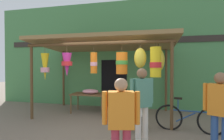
# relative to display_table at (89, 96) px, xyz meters

# --- Properties ---
(ground_plane) EXTENTS (30.00, 30.00, 0.00)m
(ground_plane) POSITION_rel_display_table_xyz_m (0.86, -1.12, -0.63)
(ground_plane) COLOR #756656
(shop_facade) EXTENTS (11.38, 0.29, 4.48)m
(shop_facade) POSITION_rel_display_table_xyz_m (0.86, 1.22, 1.60)
(shop_facade) COLOR #47844C
(shop_facade) RESTS_ON ground_plane
(market_stall_canopy) EXTENTS (4.86, 2.60, 2.69)m
(market_stall_canopy) POSITION_rel_display_table_xyz_m (0.74, -0.36, 1.69)
(market_stall_canopy) COLOR brown
(market_stall_canopy) RESTS_ON ground_plane
(display_table) EXTENTS (1.28, 0.72, 0.71)m
(display_table) POSITION_rel_display_table_xyz_m (0.00, 0.00, 0.00)
(display_table) COLOR brown
(display_table) RESTS_ON ground_plane
(flower_heap_on_table) EXTENTS (0.62, 0.43, 0.17)m
(flower_heap_on_table) POSITION_rel_display_table_xyz_m (0.06, -0.00, 0.16)
(flower_heap_on_table) COLOR pink
(flower_heap_on_table) RESTS_ON display_table
(folding_chair) EXTENTS (0.55, 0.55, 0.84)m
(folding_chair) POSITION_rel_display_table_xyz_m (1.88, -1.46, -0.13)
(folding_chair) COLOR beige
(folding_chair) RESTS_ON ground_plane
(wicker_basket_by_table) EXTENTS (0.43, 0.43, 0.28)m
(wicker_basket_by_table) POSITION_rel_display_table_xyz_m (1.08, -0.61, -0.50)
(wicker_basket_by_table) COLOR brown
(wicker_basket_by_table) RESTS_ON ground_plane
(wicker_basket_spare) EXTENTS (0.39, 0.39, 0.23)m
(wicker_basket_spare) POSITION_rel_display_table_xyz_m (1.16, 0.14, -0.52)
(wicker_basket_spare) COLOR brown
(wicker_basket_spare) RESTS_ON ground_plane
(parked_bicycle) EXTENTS (1.74, 0.44, 0.92)m
(parked_bicycle) POSITION_rel_display_table_xyz_m (3.26, -1.25, -0.29)
(parked_bicycle) COLOR black
(parked_bicycle) RESTS_ON ground_plane
(vendor_in_orange) EXTENTS (0.54, 0.38, 1.61)m
(vendor_in_orange) POSITION_rel_display_table_xyz_m (3.56, -2.49, 0.31)
(vendor_in_orange) COLOR #2D5193
(vendor_in_orange) RESTS_ON ground_plane
(customer_foreground) EXTENTS (0.49, 0.42, 1.68)m
(customer_foreground) POSITION_rel_display_table_xyz_m (2.08, -2.25, 0.36)
(customer_foreground) COLOR silver
(customer_foreground) RESTS_ON ground_plane
(shopper_by_bananas) EXTENTS (0.58, 0.30, 1.54)m
(shopper_by_bananas) POSITION_rel_display_table_xyz_m (1.84, -3.47, 0.26)
(shopper_by_bananas) COLOR #B23347
(shopper_by_bananas) RESTS_ON ground_plane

